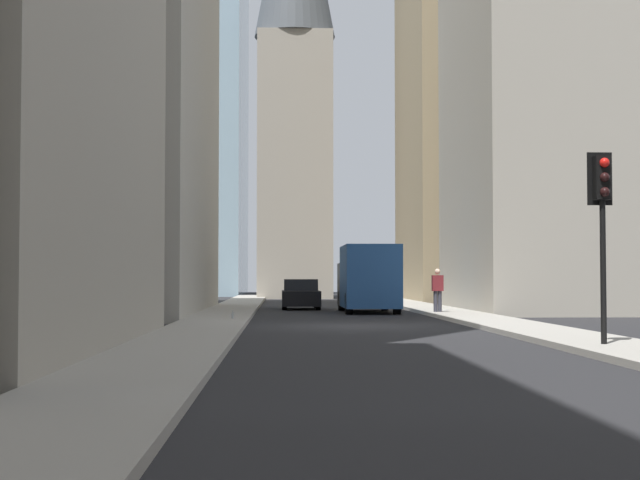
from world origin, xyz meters
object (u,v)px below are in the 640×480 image
delivery_truck (368,278)px  pedestrian (438,288)px  discarded_bottle (233,315)px  sedan_black (301,295)px  traffic_light_foreground (602,202)px

delivery_truck → pedestrian: 4.25m
pedestrian → discarded_bottle: (-5.81, 7.80, -0.82)m
sedan_black → traffic_light_foreground: (-25.95, -5.66, 2.38)m
pedestrian → discarded_bottle: bearing=126.7°
traffic_light_foreground → discarded_bottle: size_ratio=14.65×
delivery_truck → sedan_black: bearing=33.4°
traffic_light_foreground → delivery_truck: bearing=7.5°
delivery_truck → discarded_bottle: bearing=150.0°
traffic_light_foreground → discarded_bottle: (12.45, 8.20, -2.80)m
traffic_light_foreground → pedestrian: 18.37m
sedan_black → discarded_bottle: size_ratio=15.93×
traffic_light_foreground → sedan_black: bearing=12.3°
sedan_black → delivery_truck: bearing=-146.6°
delivery_truck → pedestrian: (-3.45, -2.46, -0.39)m
delivery_truck → discarded_bottle: 10.75m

